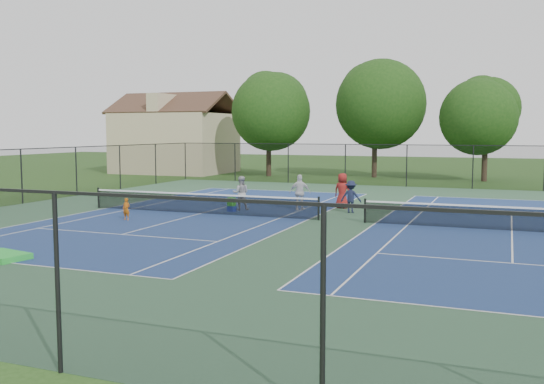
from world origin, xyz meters
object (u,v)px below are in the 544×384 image
at_px(bystander_a, 300,192).
at_px(ball_hopper, 232,202).
at_px(tree_back_b, 375,100).
at_px(bystander_c, 342,191).
at_px(tree_back_a, 269,107).
at_px(bystander_b, 351,197).
at_px(tree_back_c, 486,112).
at_px(ball_crate, 232,209).
at_px(instructor, 241,193).
at_px(clapboard_house, 176,140).
at_px(child_player, 126,209).

distance_m(bystander_a, ball_hopper, 3.48).
bearing_deg(tree_back_b, bystander_c, -82.46).
height_order(tree_back_a, bystander_b, tree_back_a).
bearing_deg(tree_back_a, tree_back_c, 3.18).
height_order(tree_back_a, ball_crate, tree_back_a).
bearing_deg(bystander_a, tree_back_c, -128.07).
distance_m(tree_back_c, instructor, 25.86).
height_order(tree_back_a, tree_back_b, tree_back_b).
relative_size(clapboard_house, ball_hopper, 25.62).
relative_size(tree_back_a, bystander_a, 5.07).
bearing_deg(bystander_b, ball_crate, 17.29).
relative_size(instructor, bystander_b, 1.09).
distance_m(tree_back_b, bystander_b, 24.05).
bearing_deg(instructor, ball_hopper, 52.90).
xyz_separation_m(tree_back_b, tree_back_c, (9.00, -1.00, -1.11)).
distance_m(child_player, bystander_b, 10.66).
bearing_deg(bystander_a, child_player, 26.20).
xyz_separation_m(ball_crate, ball_hopper, (0.00, 0.00, 0.35)).
bearing_deg(instructor, ball_crate, 52.90).
height_order(instructor, ball_hopper, instructor).
bearing_deg(tree_back_a, instructor, -71.77).
bearing_deg(clapboard_house, child_player, -63.66).
bearing_deg(instructor, tree_back_a, -92.96).
height_order(tree_back_b, bystander_c, tree_back_b).
relative_size(tree_back_b, bystander_a, 5.56).
height_order(tree_back_a, tree_back_c, tree_back_a).
height_order(tree_back_b, ball_crate, tree_back_b).
bearing_deg(tree_back_a, bystander_b, -58.92).
bearing_deg(clapboard_house, tree_back_c, 0.00).
bearing_deg(ball_crate, tree_back_b, 85.55).
bearing_deg(tree_back_a, bystander_c, -58.74).
height_order(tree_back_a, bystander_c, tree_back_a).
distance_m(child_player, ball_hopper, 5.35).
bearing_deg(tree_back_b, ball_hopper, -94.45).
relative_size(tree_back_a, clapboard_house, 0.85).
height_order(tree_back_c, child_player, tree_back_c).
relative_size(instructor, bystander_a, 0.96).
bearing_deg(bystander_b, tree_back_c, -103.31).
xyz_separation_m(tree_back_b, instructor, (-1.73, -24.08, -5.73)).
xyz_separation_m(clapboard_house, bystander_b, (22.69, -22.05, -2.30)).
relative_size(clapboard_house, ball_crate, 28.32).
height_order(child_player, bystander_a, bystander_a).
distance_m(bystander_c, ball_crate, 5.83).
relative_size(tree_back_c, bystander_c, 4.59).
relative_size(instructor, bystander_c, 0.94).
xyz_separation_m(tree_back_b, bystander_a, (1.06, -23.03, -5.69)).
relative_size(tree_back_c, ball_crate, 22.02).
bearing_deg(ball_crate, ball_hopper, 0.00).
relative_size(tree_back_a, bystander_c, 5.01).
bearing_deg(bystander_c, bystander_a, 49.94).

